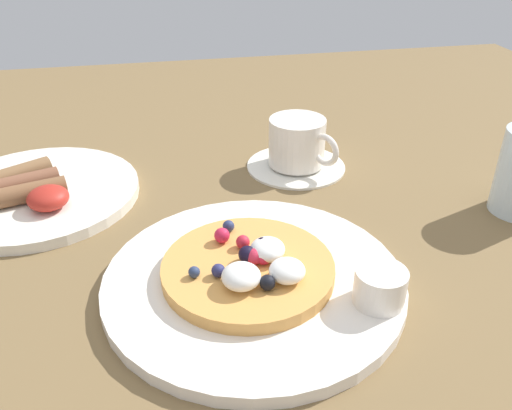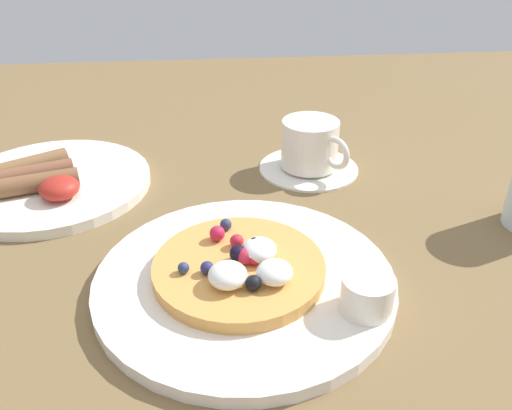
{
  "view_description": "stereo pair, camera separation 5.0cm",
  "coord_description": "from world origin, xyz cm",
  "px_view_note": "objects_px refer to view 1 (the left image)",
  "views": [
    {
      "loc": [
        -7.22,
        -44.04,
        33.03
      ],
      "look_at": [
        2.45,
        4.3,
        4.0
      ],
      "focal_mm": 37.51,
      "sensor_mm": 36.0,
      "label": 1
    },
    {
      "loc": [
        -2.32,
        -44.77,
        33.03
      ],
      "look_at": [
        2.45,
        4.3,
        4.0
      ],
      "focal_mm": 37.51,
      "sensor_mm": 36.0,
      "label": 2
    }
  ],
  "objects_px": {
    "pancake_plate": "(254,281)",
    "breakfast_plate": "(37,194)",
    "syrup_ramekin": "(380,286)",
    "coffee_saucer": "(296,165)",
    "coffee_cup": "(298,141)"
  },
  "relations": [
    {
      "from": "breakfast_plate",
      "to": "coffee_saucer",
      "type": "bearing_deg",
      "value": 3.42
    },
    {
      "from": "coffee_cup",
      "to": "syrup_ramekin",
      "type": "bearing_deg",
      "value": -91.16
    },
    {
      "from": "pancake_plate",
      "to": "syrup_ramekin",
      "type": "height_order",
      "value": "syrup_ramekin"
    },
    {
      "from": "syrup_ramekin",
      "to": "coffee_saucer",
      "type": "bearing_deg",
      "value": 89.03
    },
    {
      "from": "pancake_plate",
      "to": "breakfast_plate",
      "type": "xyz_separation_m",
      "value": [
        -0.23,
        0.22,
        -0.0
      ]
    },
    {
      "from": "pancake_plate",
      "to": "syrup_ramekin",
      "type": "relative_size",
      "value": 6.19
    },
    {
      "from": "pancake_plate",
      "to": "breakfast_plate",
      "type": "distance_m",
      "value": 0.32
    },
    {
      "from": "syrup_ramekin",
      "to": "coffee_saucer",
      "type": "relative_size",
      "value": 0.34
    },
    {
      "from": "coffee_saucer",
      "to": "pancake_plate",
      "type": "bearing_deg",
      "value": -113.82
    },
    {
      "from": "breakfast_plate",
      "to": "coffee_cup",
      "type": "xyz_separation_m",
      "value": [
        0.34,
        0.02,
        0.03
      ]
    },
    {
      "from": "coffee_cup",
      "to": "pancake_plate",
      "type": "bearing_deg",
      "value": -114.15
    },
    {
      "from": "pancake_plate",
      "to": "coffee_saucer",
      "type": "xyz_separation_m",
      "value": [
        0.11,
        0.24,
        -0.0
      ]
    },
    {
      "from": "pancake_plate",
      "to": "coffee_cup",
      "type": "xyz_separation_m",
      "value": [
        0.11,
        0.24,
        0.03
      ]
    },
    {
      "from": "coffee_saucer",
      "to": "coffee_cup",
      "type": "xyz_separation_m",
      "value": [
        0.0,
        -0.0,
        0.04
      ]
    },
    {
      "from": "breakfast_plate",
      "to": "coffee_saucer",
      "type": "relative_size",
      "value": 1.84
    }
  ]
}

